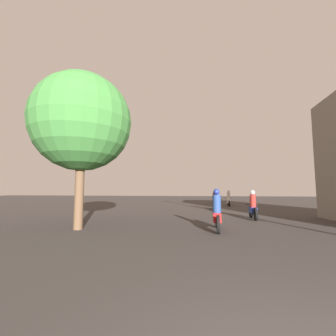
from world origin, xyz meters
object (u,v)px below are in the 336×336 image
at_px(motorcycle_white, 229,200).
at_px(motorcycle_green, 214,199).
at_px(motorcycle_blue, 253,208).
at_px(motorcycle_yellow, 217,202).
at_px(motorcycle_red, 217,214).
at_px(street_tree, 82,123).

xyz_separation_m(motorcycle_white, motorcycle_green, (-1.29, 3.39, -0.04)).
relative_size(motorcycle_blue, motorcycle_white, 0.96).
bearing_deg(motorcycle_green, motorcycle_yellow, -93.21).
relative_size(motorcycle_yellow, motorcycle_green, 1.02).
bearing_deg(motorcycle_green, motorcycle_red, -94.48).
distance_m(motorcycle_blue, motorcycle_white, 10.31).
bearing_deg(street_tree, motorcycle_blue, 30.45).
relative_size(motorcycle_red, motorcycle_green, 1.09).
xyz_separation_m(motorcycle_blue, motorcycle_white, (-0.25, 10.31, 0.02)).
bearing_deg(motorcycle_white, motorcycle_yellow, -100.06).
height_order(motorcycle_green, street_tree, street_tree).
distance_m(motorcycle_red, motorcycle_blue, 4.40).
bearing_deg(motorcycle_white, motorcycle_red, -91.91).
height_order(motorcycle_blue, motorcycle_green, motorcycle_blue).
height_order(motorcycle_red, motorcycle_yellow, motorcycle_red).
bearing_deg(motorcycle_yellow, motorcycle_red, -90.09).
xyz_separation_m(motorcycle_blue, motorcycle_yellow, (-1.65, 5.38, 0.01)).
bearing_deg(motorcycle_blue, motorcycle_white, 94.91).
distance_m(motorcycle_yellow, street_tree, 12.23).
bearing_deg(street_tree, motorcycle_green, 71.33).
distance_m(motorcycle_yellow, motorcycle_green, 8.32).
distance_m(motorcycle_red, motorcycle_yellow, 9.23).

